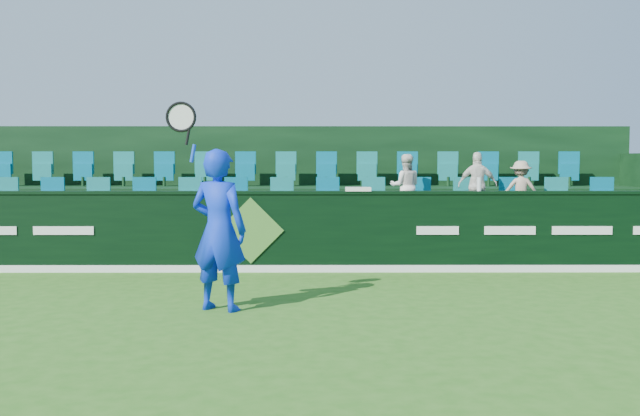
{
  "coord_description": "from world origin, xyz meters",
  "views": [
    {
      "loc": [
        1.11,
        -7.85,
        1.89
      ],
      "look_at": [
        1.14,
        2.8,
        1.15
      ],
      "focal_mm": 40.0,
      "sensor_mm": 36.0,
      "label": 1
    }
  ],
  "objects_px": {
    "spectator_middle": "(478,185)",
    "towel": "(358,189)",
    "spectator_left": "(405,186)",
    "drinks_bottle": "(479,184)",
    "spectator_right": "(521,190)",
    "tennis_player": "(218,229)"
  },
  "relations": [
    {
      "from": "spectator_middle",
      "to": "spectator_left",
      "type": "bearing_deg",
      "value": 7.14
    },
    {
      "from": "spectator_middle",
      "to": "towel",
      "type": "xyz_separation_m",
      "value": [
        -2.25,
        -1.12,
        -0.02
      ]
    },
    {
      "from": "tennis_player",
      "to": "drinks_bottle",
      "type": "xyz_separation_m",
      "value": [
        3.93,
        3.05,
        0.45
      ]
    },
    {
      "from": "spectator_middle",
      "to": "spectator_right",
      "type": "xyz_separation_m",
      "value": [
        0.79,
        0.0,
        -0.08
      ]
    },
    {
      "from": "spectator_middle",
      "to": "towel",
      "type": "distance_m",
      "value": 2.51
    },
    {
      "from": "spectator_right",
      "to": "drinks_bottle",
      "type": "distance_m",
      "value": 1.52
    },
    {
      "from": "tennis_player",
      "to": "drinks_bottle",
      "type": "distance_m",
      "value": 4.99
    },
    {
      "from": "spectator_left",
      "to": "towel",
      "type": "relative_size",
      "value": 2.78
    },
    {
      "from": "spectator_middle",
      "to": "tennis_player",
      "type": "bearing_deg",
      "value": 52.24
    },
    {
      "from": "spectator_left",
      "to": "drinks_bottle",
      "type": "distance_m",
      "value": 1.57
    },
    {
      "from": "spectator_left",
      "to": "spectator_right",
      "type": "relative_size",
      "value": 1.12
    },
    {
      "from": "spectator_left",
      "to": "drinks_bottle",
      "type": "relative_size",
      "value": 5.1
    },
    {
      "from": "spectator_left",
      "to": "drinks_bottle",
      "type": "xyz_separation_m",
      "value": [
        1.09,
        -1.12,
        0.08
      ]
    },
    {
      "from": "spectator_right",
      "to": "spectator_middle",
      "type": "bearing_deg",
      "value": 9.19
    },
    {
      "from": "spectator_middle",
      "to": "towel",
      "type": "relative_size",
      "value": 2.88
    },
    {
      "from": "tennis_player",
      "to": "spectator_left",
      "type": "xyz_separation_m",
      "value": [
        2.84,
        4.17,
        0.37
      ]
    },
    {
      "from": "spectator_left",
      "to": "spectator_right",
      "type": "bearing_deg",
      "value": -177.18
    },
    {
      "from": "drinks_bottle",
      "to": "towel",
      "type": "bearing_deg",
      "value": 180.0
    },
    {
      "from": "spectator_middle",
      "to": "drinks_bottle",
      "type": "distance_m",
      "value": 1.14
    },
    {
      "from": "spectator_left",
      "to": "towel",
      "type": "height_order",
      "value": "spectator_left"
    },
    {
      "from": "spectator_right",
      "to": "drinks_bottle",
      "type": "xyz_separation_m",
      "value": [
        -1.02,
        -1.12,
        0.14
      ]
    },
    {
      "from": "spectator_right",
      "to": "drinks_bottle",
      "type": "relative_size",
      "value": 4.57
    }
  ]
}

